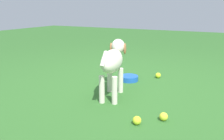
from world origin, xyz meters
name	(u,v)px	position (x,y,z in m)	size (l,w,h in m)	color
ground	(123,90)	(0.00, 0.00, 0.00)	(14.00, 14.00, 0.00)	#2D6026
dog	(113,61)	(-0.19, 0.03, 0.35)	(0.77, 0.31, 0.53)	silver
tennis_ball_0	(137,120)	(-0.64, -0.41, 0.03)	(0.07, 0.07, 0.07)	#CEDE2C
tennis_ball_1	(158,75)	(0.61, -0.20, 0.03)	(0.07, 0.07, 0.07)	yellow
tennis_ball_2	(164,117)	(-0.49, -0.57, 0.03)	(0.07, 0.07, 0.07)	yellow
water_bowl	(129,78)	(0.34, 0.08, 0.03)	(0.22, 0.22, 0.06)	blue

